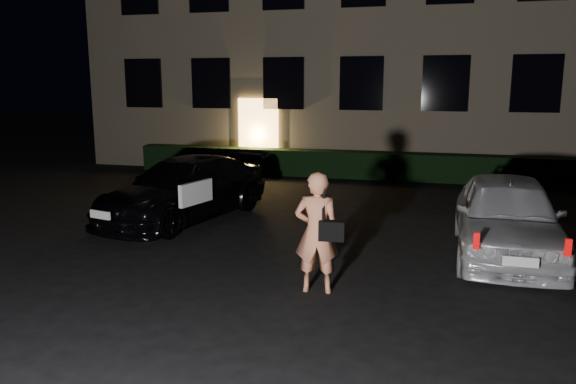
# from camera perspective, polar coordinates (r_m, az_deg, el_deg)

# --- Properties ---
(ground) EXTENTS (80.00, 80.00, 0.00)m
(ground) POSITION_cam_1_polar(r_m,az_deg,el_deg) (8.37, -3.68, -10.29)
(ground) COLOR black
(ground) RESTS_ON ground
(building) EXTENTS (20.00, 8.11, 12.00)m
(building) POSITION_cam_1_polar(r_m,az_deg,el_deg) (22.69, 9.16, 18.46)
(building) COLOR #756A54
(building) RESTS_ON ground
(hedge) EXTENTS (15.00, 0.70, 0.85)m
(hedge) POSITION_cam_1_polar(r_m,az_deg,el_deg) (18.24, 7.07, 2.76)
(hedge) COLOR black
(hedge) RESTS_ON ground
(sedan) EXTENTS (3.01, 5.04, 1.37)m
(sedan) POSITION_cam_1_polar(r_m,az_deg,el_deg) (12.83, -10.49, 0.30)
(sedan) COLOR black
(sedan) RESTS_ON ground
(hatch) EXTENTS (1.75, 4.28, 1.46)m
(hatch) POSITION_cam_1_polar(r_m,az_deg,el_deg) (10.62, 21.34, -2.30)
(hatch) COLOR silver
(hatch) RESTS_ON ground
(man) EXTENTS (0.78, 0.51, 1.80)m
(man) POSITION_cam_1_polar(r_m,az_deg,el_deg) (8.19, 2.99, -4.10)
(man) COLOR #E1855D
(man) RESTS_ON ground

